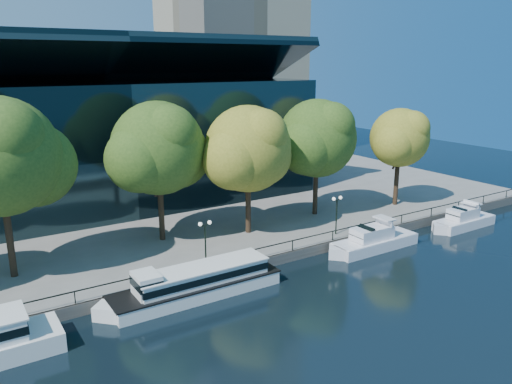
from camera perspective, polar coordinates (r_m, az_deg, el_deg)
ground at (r=43.06m, az=1.36°, el=-10.52°), size 160.00×160.00×0.00m
promenade at (r=74.20m, az=-14.53°, el=0.29°), size 90.00×67.08×1.00m
railing at (r=44.80m, az=-0.96°, el=-6.79°), size 88.20×0.08×0.99m
convention_building at (r=67.21m, az=-16.96°, el=5.63°), size 50.00×24.57×21.43m
tour_boat at (r=40.78m, az=-7.23°, el=-10.22°), size 15.42×3.44×2.93m
cruiser_near at (r=51.52m, az=13.11°, el=-5.42°), size 10.72×2.76×3.11m
cruiser_far at (r=61.27m, az=22.51°, el=-2.97°), size 9.08×2.52×2.97m
tree_1 at (r=44.02m, az=-27.04°, el=3.37°), size 11.93×9.78×14.89m
tree_2 at (r=49.00m, az=-10.89°, el=4.72°), size 11.32×9.28×13.80m
tree_3 at (r=50.33m, az=-0.71°, el=4.75°), size 10.95×8.98×13.23m
tree_4 at (r=57.23m, az=7.17°, el=5.92°), size 11.10×9.11×13.37m
tree_5 at (r=63.30m, az=16.20°, el=5.84°), size 8.91×7.31×11.97m
lamp_1 at (r=43.50m, az=-5.83°, el=-4.66°), size 1.26×0.36×4.03m
lamp_2 at (r=51.68m, az=9.22°, el=-1.64°), size 1.26×0.36×4.03m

